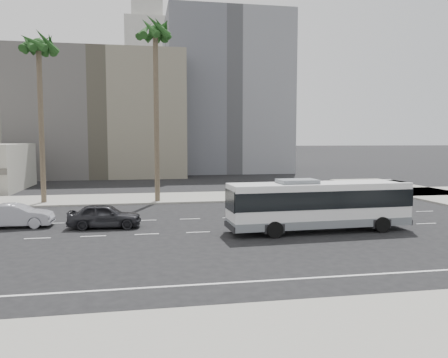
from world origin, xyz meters
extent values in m
plane|color=black|center=(0.00, 0.00, 0.00)|extent=(700.00, 700.00, 0.00)
cube|color=gray|center=(0.00, 15.50, 0.07)|extent=(120.00, 7.00, 0.15)
cube|color=gray|center=(0.00, -15.50, 0.07)|extent=(120.00, 7.00, 0.15)
cube|color=#5E5A54|center=(-12.00, 45.00, 9.00)|extent=(24.00, 18.00, 18.00)
cube|color=slate|center=(8.00, 52.00, 13.00)|extent=(20.00, 20.00, 26.00)
cube|color=beige|center=(-2.00, 250.00, 22.00)|extent=(42.00, 42.00, 44.00)
cube|color=beige|center=(-2.00, 250.00, 60.00)|extent=(26.00, 26.00, 32.00)
cube|color=#545863|center=(45.00, 230.00, 35.00)|extent=(26.00, 26.00, 70.00)
cube|color=#545863|center=(70.00, 260.00, 30.00)|extent=(22.00, 22.00, 60.00)
cube|color=white|center=(4.16, -0.95, 1.69)|extent=(11.00, 2.85, 2.45)
cube|color=black|center=(4.16, -0.95, 2.02)|extent=(11.07, 2.92, 1.03)
cube|color=slate|center=(4.16, -0.95, 0.61)|extent=(11.03, 2.89, 0.47)
cube|color=slate|center=(2.75, -0.95, 3.01)|extent=(2.32, 1.60, 0.28)
cube|color=#262628|center=(9.34, -0.95, 2.78)|extent=(0.63, 1.72, 0.28)
cylinder|color=black|center=(7.64, -2.16, 0.47)|extent=(0.94, 0.28, 0.94)
cylinder|color=black|center=(7.64, 0.25, 0.47)|extent=(0.94, 0.28, 0.94)
cylinder|color=black|center=(0.97, -2.16, 0.47)|extent=(0.94, 0.28, 0.94)
cylinder|color=black|center=(0.97, 0.25, 0.47)|extent=(0.94, 0.28, 0.94)
imported|color=#242428|center=(-8.55, 2.45, 0.76)|extent=(2.07, 4.56, 1.52)
imported|color=#A1A1AB|center=(-14.05, 3.60, 0.74)|extent=(1.64, 4.52, 1.48)
cylinder|color=brown|center=(-4.93, 13.14, 7.19)|extent=(0.40, 0.40, 14.38)
cylinder|color=brown|center=(-14.49, 13.95, 6.54)|extent=(0.41, 0.41, 13.08)
camera|label=1|loc=(-6.20, -25.80, 5.50)|focal=35.69mm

